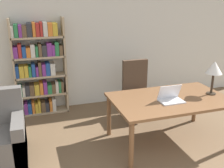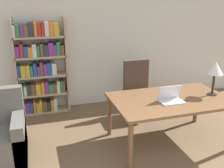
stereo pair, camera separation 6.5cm
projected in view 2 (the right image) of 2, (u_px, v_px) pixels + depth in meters
name	position (u px, v px, depth m)	size (l,w,h in m)	color
wall_back	(97.00, 40.00, 5.31)	(8.00, 0.06, 2.70)	silver
desk	(170.00, 103.00, 3.95)	(1.76, 1.09, 0.73)	brown
laptop	(171.00, 98.00, 3.80)	(0.35, 0.24, 0.24)	silver
table_lamp	(215.00, 69.00, 3.96)	(0.25, 0.25, 0.53)	#2D2319
office_chair	(138.00, 91.00, 4.98)	(0.52, 0.52, 1.06)	black
armchair	(0.00, 137.00, 3.68)	(0.70, 0.78, 0.95)	#66605B
bookshelf	(40.00, 68.00, 4.96)	(0.96, 0.28, 1.84)	tan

